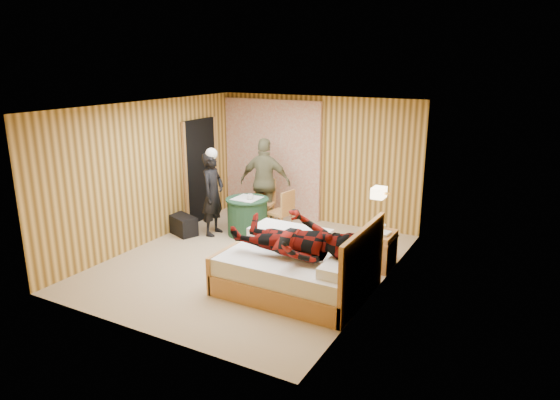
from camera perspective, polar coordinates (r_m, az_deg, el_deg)
The scene contains 23 objects.
floor at distance 8.20m, azimuth -3.24°, elevation -7.01°, with size 4.20×5.00×0.01m, color tan.
ceiling at distance 7.59m, azimuth -3.53°, elevation 10.67°, with size 4.20×5.00×0.01m, color white.
wall_back at distance 9.95m, azimuth 4.29°, elevation 4.60°, with size 4.20×0.02×2.50m, color #DBAE54.
wall_left at distance 9.06m, azimuth -14.72°, elevation 3.02°, with size 0.02×5.00×2.50m, color #DBAE54.
wall_right at distance 6.95m, azimuth 11.47°, elevation -0.59°, with size 0.02×5.00×2.50m, color #DBAE54.
curtain at distance 10.35m, azimuth -0.93°, elevation 4.79°, with size 2.20×0.08×2.40m, color beige.
doorway at distance 10.12m, azimuth -9.07°, elevation 3.34°, with size 0.06×0.90×2.05m, color black.
wall_lamp at distance 7.40m, azimuth 11.25°, elevation 0.83°, with size 0.26×0.24×0.16m.
bed at distance 7.15m, azimuth 2.25°, elevation -7.79°, with size 2.00×1.57×1.08m.
nightstand at distance 8.01m, azimuth 11.26°, elevation -5.55°, with size 0.44×0.60×0.58m.
round_table at distance 9.32m, azimuth -3.74°, elevation -1.85°, with size 0.80×0.80×0.71m.
chair_far at distance 9.79m, azimuth -1.87°, elevation 0.18°, with size 0.50×0.50×0.93m.
chair_near at distance 9.24m, azimuth 0.41°, elevation -1.06°, with size 0.45×0.45×0.86m.
duffel_bag at distance 9.55m, azimuth -11.09°, elevation -2.81°, with size 0.62×0.33×0.35m, color black.
sneaker_left at distance 9.25m, azimuth -3.36°, elevation -3.91°, with size 0.26×0.11×0.12m, color white.
sneaker_right at distance 9.28m, azimuth -2.19°, elevation -3.86°, with size 0.25×0.10×0.11m, color white.
woman_standing at distance 9.28m, azimuth -7.68°, elevation 0.69°, with size 0.57×0.37×1.56m, color black.
man_at_table at distance 9.73m, azimuth -1.70°, elevation 2.04°, with size 1.01×0.42×1.72m, color #6B6947.
man_on_bed at distance 6.71m, azimuth 1.63°, elevation -3.37°, with size 1.77×0.67×0.86m, color #6A0E0A.
book_lower at distance 7.86m, azimuth 11.27°, elevation -3.70°, with size 0.17×0.22×0.02m, color white.
book_upper at distance 7.86m, azimuth 11.27°, elevation -3.56°, with size 0.16×0.22×0.02m, color white.
cup_nightstand at distance 8.02m, azimuth 11.67°, elevation -3.08°, with size 0.10×0.10×0.09m, color white.
cup_table at distance 9.11m, azimuth -3.43°, elevation 0.37°, with size 0.12×0.12×0.10m, color white.
Camera 1 is at (4.03, -6.40, 3.17)m, focal length 32.00 mm.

